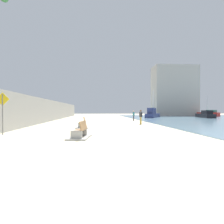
% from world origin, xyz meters
% --- Properties ---
extents(ground_plane, '(120.00, 120.00, 0.00)m').
position_xyz_m(ground_plane, '(0.00, 18.00, 0.00)').
color(ground_plane, beige).
extents(seawall, '(0.80, 64.00, 3.02)m').
position_xyz_m(seawall, '(-7.50, 18.00, 1.51)').
color(seawall, '#9E9E99').
rests_on(seawall, ground).
extents(bench_near, '(1.36, 2.22, 0.98)m').
position_xyz_m(bench_near, '(-1.58, 2.99, 0.23)').
color(bench_near, '#9E9E99').
rests_on(bench_near, ground).
extents(bench_far, '(1.19, 2.14, 0.98)m').
position_xyz_m(bench_far, '(-1.93, 9.65, 0.23)').
color(bench_far, '#9E9E99').
rests_on(bench_far, ground).
extents(person_walking, '(0.24, 0.52, 1.51)m').
position_xyz_m(person_walking, '(4.95, 20.98, 0.86)').
color(person_walking, '#333338').
rests_on(person_walking, ground).
extents(person_standing, '(0.30, 0.49, 1.63)m').
position_xyz_m(person_standing, '(4.31, 13.38, 0.94)').
color(person_standing, gold).
rests_on(person_standing, ground).
extents(boat_far_left, '(4.41, 5.28, 5.06)m').
position_xyz_m(boat_far_left, '(27.65, 39.35, 0.67)').
color(boat_far_left, red).
rests_on(boat_far_left, water_bay).
extents(boat_mid_bay, '(3.21, 7.67, 1.50)m').
position_xyz_m(boat_mid_bay, '(21.66, 30.45, 0.60)').
color(boat_mid_bay, black).
rests_on(boat_mid_bay, water_bay).
extents(boat_outer, '(5.12, 7.69, 5.92)m').
position_xyz_m(boat_outer, '(11.24, 32.69, 0.78)').
color(boat_outer, navy).
rests_on(boat_outer, water_bay).
extents(pedestrian_sign, '(0.85, 0.08, 2.72)m').
position_xyz_m(pedestrian_sign, '(-6.64, 4.81, 1.69)').
color(pedestrian_sign, slate).
rests_on(pedestrian_sign, ground).
extents(harbor_building, '(12.00, 6.00, 13.95)m').
position_xyz_m(harbor_building, '(21.40, 46.00, 6.97)').
color(harbor_building, '#ADAAA3').
rests_on(harbor_building, ground).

